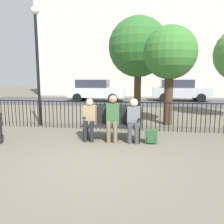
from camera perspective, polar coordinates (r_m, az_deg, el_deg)
The scene contains 14 objects.
ground_plane at distance 4.54m, azimuth -3.17°, elevation -13.27°, with size 80.00×80.00×0.00m, color #605B4C.
park_bench at distance 6.05m, azimuth 0.11°, elevation -2.79°, with size 1.61×0.45×0.92m.
seated_person_0 at distance 6.01m, azimuth -5.85°, elevation -1.41°, with size 0.34×0.39×1.16m.
seated_person_1 at distance 5.88m, azimuth 0.22°, elevation -0.95°, with size 0.34×0.39×1.26m.
seated_person_2 at distance 5.83m, azimuth 5.69°, elevation -1.53°, with size 0.34×0.39×1.17m.
backpack at distance 5.90m, azimuth 10.16°, elevation -6.35°, with size 0.31×0.27×0.36m.
fence_railing at distance 7.23m, azimuth 1.38°, elevation -0.34°, with size 9.01×0.03×0.95m.
tree_1 at distance 8.29m, azimuth 14.92°, elevation 14.43°, with size 1.89×1.89×3.56m.
tree_2 at distance 10.61m, azimuth 6.87°, elevation 16.35°, with size 2.76×2.76×4.52m.
lamp_post at distance 8.35m, azimuth -19.02°, elevation 15.08°, with size 0.28×0.28×4.13m.
street_surface at distance 16.23m, azimuth 5.35°, elevation 2.69°, with size 24.00×6.00×0.01m.
parked_car_0 at distance 17.47m, azimuth 17.24°, elevation 5.53°, with size 4.20×1.94×1.62m.
parked_car_1 at distance 16.55m, azimuth -4.23°, elevation 5.74°, with size 4.20×1.94×1.62m.
building_facade at distance 24.80m, azimuth 6.70°, elevation 22.02°, with size 20.00×6.00×14.85m.
Camera 1 is at (0.86, -4.12, 1.70)m, focal length 35.00 mm.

